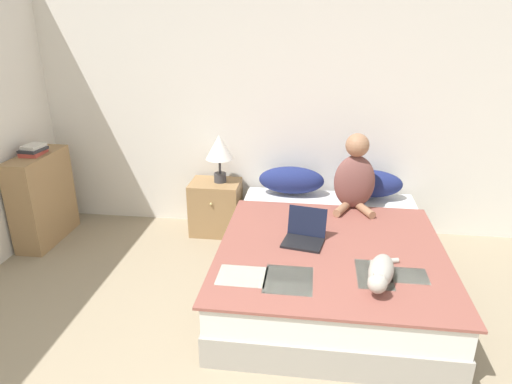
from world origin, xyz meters
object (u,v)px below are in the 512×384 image
Objects in this scene: cat_tabby at (381,273)px; bookshelf at (43,198)px; pillow_far at (369,184)px; nightstand at (216,207)px; person_sitting at (355,177)px; table_lamp at (219,149)px; laptop_open at (304,235)px; book_stack_top at (33,150)px; pillow_near at (291,180)px; bed at (329,262)px.

cat_tabby is 0.63× the size of bookshelf.
pillow_far is 0.72× the size of bookshelf.
nightstand is (-1.42, 1.52, -0.27)m from cat_tabby.
nightstand is at bearing -178.81° from pillow_far.
table_lamp is at bearing 167.48° from person_sitting.
laptop_open is (-0.51, 0.54, -0.03)m from cat_tabby.
pillow_far is 0.38m from person_sitting.
bookshelf is at bearing -172.41° from pillow_far.
pillow_far is 0.92× the size of person_sitting.
bookshelf is 0.48m from book_stack_top.
table_lamp reaches higher than pillow_near.
book_stack_top is (-2.95, -0.12, 0.17)m from person_sitting.
nightstand is 2.19× the size of book_stack_top.
pillow_near is 2.57× the size of book_stack_top.
bed is at bearing -108.66° from person_sitting.
cat_tabby is at bearing -92.51° from pillow_far.
cat_tabby is at bearing -66.60° from pillow_near.
person_sitting is (-0.16, -0.29, 0.17)m from pillow_far.
bookshelf reaches higher than pillow_far.
book_stack_top is at bearing -156.55° from bookshelf.
person_sitting is 1.27× the size of nightstand.
pillow_near reaches higher than bed.
bookshelf is (-3.11, -0.41, -0.15)m from pillow_far.
pillow_far is 2.57× the size of book_stack_top.
cat_tabby reaches higher than bed.
bed is 3.89× the size of cat_tabby.
pillow_near is at bearing 180.00° from pillow_far.
table_lamp is (-1.28, 0.28, 0.12)m from person_sitting.
table_lamp is (-1.38, 1.54, 0.34)m from cat_tabby.
cat_tabby is (0.10, -1.25, -0.21)m from person_sitting.
bookshelf is at bearing 23.45° from book_stack_top.
pillow_near is 2.41m from bookshelf.
cat_tabby is at bearing -20.41° from bookshelf.
cat_tabby is 2.10m from nightstand.
laptop_open is at bearing -119.63° from pillow_far.
book_stack_top reaches higher than bed.
bed is at bearing -10.12° from bookshelf.
nightstand is 0.61m from table_lamp.
bed is 1.04m from pillow_near.
pillow_near is 0.82m from nightstand.
cat_tabby is (-0.07, -1.55, -0.05)m from pillow_far.
cat_tabby is at bearing -20.39° from book_stack_top.
table_lamp reaches higher than bookshelf.
bed is 1.54m from table_lamp.
bookshelf is 3.55× the size of book_stack_top.
pillow_near is at bearing 2.34° from nightstand.
laptop_open is 2.64m from book_stack_top.
person_sitting is at bearing 2.33° from bookshelf.
laptop_open is 2.61m from bookshelf.
person_sitting is 0.86m from laptop_open.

